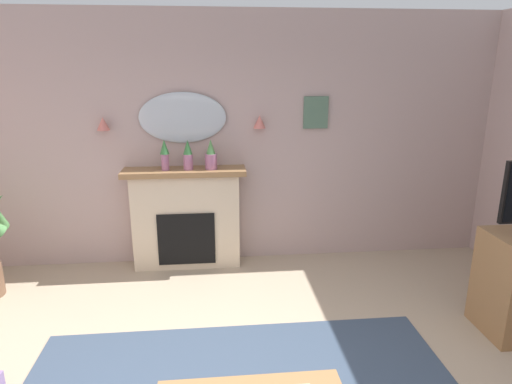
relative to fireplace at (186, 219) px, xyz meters
The scene contains 9 objects.
wall_back 1.01m from the fireplace, 24.91° to the left, with size 7.22×0.10×2.86m, color #B29993.
fireplace is the anchor object (origin of this frame).
mantel_vase_right 0.80m from the fireplace, behind, with size 0.10×0.10×0.34m.
mantel_vase_left 0.75m from the fireplace, 29.53° to the right, with size 0.10×0.10×0.33m.
mantel_vase_centre 0.79m from the fireplace, ahead, with size 0.13×0.13×0.33m.
wall_mirror 1.15m from the fireplace, 90.00° to the left, with size 0.96×0.06×0.56m, color #B2BCC6.
wall_sconce_left 1.38m from the fireplace, behind, with size 0.14×0.14×0.14m, color #D17066.
wall_sconce_right 1.38m from the fireplace, ahead, with size 0.14×0.14×0.14m, color #D17066.
framed_picture 1.91m from the fireplace, ahead, with size 0.28×0.03×0.36m, color #4C6B56.
Camera 1 is at (-0.16, -2.13, 2.28)m, focal length 31.33 mm.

